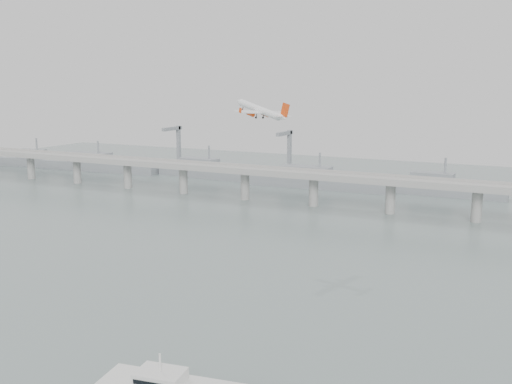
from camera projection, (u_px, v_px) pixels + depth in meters
The scene contains 4 objects.
ground at pixel (183, 325), 199.50m from camera, with size 900.00×900.00×0.00m, color slate.
bridge at pixel (357, 183), 373.04m from camera, with size 800.00×22.00×23.90m.
distant_fleet at pixel (201, 171), 499.65m from camera, with size 453.00×60.90×40.00m.
airliner at pixel (261, 110), 271.68m from camera, with size 32.74×30.34×10.60m.
Camera 1 is at (105.12, -157.75, 80.20)m, focal length 42.00 mm.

